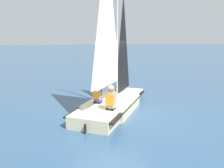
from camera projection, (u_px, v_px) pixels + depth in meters
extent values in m
plane|color=#2D4C6B|center=(112.00, 110.00, 8.01)|extent=(260.00, 260.00, 0.00)
cube|color=beige|center=(112.00, 105.00, 7.97)|extent=(2.70, 2.69, 0.39)
cube|color=beige|center=(125.00, 95.00, 9.46)|extent=(1.27, 1.27, 0.39)
cube|color=beige|center=(93.00, 120.00, 6.48)|extent=(1.59, 1.60, 0.39)
cube|color=black|center=(112.00, 102.00, 7.94)|extent=(3.99, 3.95, 0.05)
cube|color=silver|center=(121.00, 93.00, 8.98)|extent=(2.32, 2.31, 0.04)
cylinder|color=#B7B7BC|center=(117.00, 23.00, 7.87)|extent=(0.08, 0.08, 5.47)
cylinder|color=#B7B7BC|center=(107.00, 85.00, 7.38)|extent=(1.44, 1.41, 0.07)
pyramid|color=white|center=(107.00, 12.00, 6.92)|extent=(1.36, 1.33, 4.66)
pyramid|color=black|center=(123.00, 43.00, 8.73)|extent=(1.04, 1.02, 3.84)
cube|color=black|center=(85.00, 129.00, 5.99)|extent=(0.08, 0.08, 0.27)
cube|color=black|center=(98.00, 107.00, 7.64)|extent=(0.37, 0.37, 0.45)
cylinder|color=blue|center=(98.00, 94.00, 7.55)|extent=(0.42, 0.42, 0.50)
cube|color=orange|center=(98.00, 93.00, 7.54)|extent=(0.42, 0.42, 0.35)
sphere|color=brown|center=(98.00, 84.00, 7.48)|extent=(0.22, 0.22, 0.22)
cylinder|color=red|center=(98.00, 82.00, 7.46)|extent=(0.30, 0.30, 0.06)
cube|color=black|center=(111.00, 114.00, 6.90)|extent=(0.37, 0.37, 0.45)
cylinder|color=gray|center=(111.00, 100.00, 6.81)|extent=(0.42, 0.42, 0.50)
cube|color=orange|center=(111.00, 99.00, 6.80)|extent=(0.42, 0.42, 0.35)
sphere|color=#A87A56|center=(111.00, 89.00, 6.74)|extent=(0.22, 0.22, 0.22)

